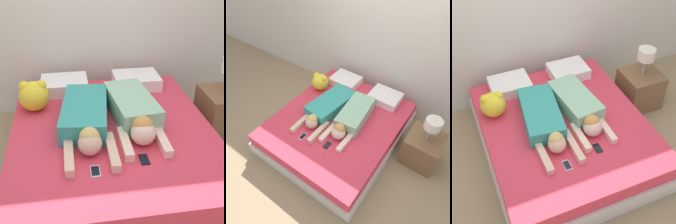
{
  "view_description": "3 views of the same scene",
  "coord_description": "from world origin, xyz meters",
  "views": [
    {
      "loc": [
        -0.36,
        -2.29,
        1.9
      ],
      "look_at": [
        0.0,
        0.0,
        0.57
      ],
      "focal_mm": 50.0,
      "sensor_mm": 36.0,
      "label": 1
    },
    {
      "loc": [
        1.33,
        -1.87,
        2.89
      ],
      "look_at": [
        0.0,
        0.0,
        0.57
      ],
      "focal_mm": 35.0,
      "sensor_mm": 36.0,
      "label": 2
    },
    {
      "loc": [
        -0.97,
        -2.29,
        2.87
      ],
      "look_at": [
        0.0,
        0.0,
        0.57
      ],
      "focal_mm": 50.0,
      "sensor_mm": 36.0,
      "label": 3
    }
  ],
  "objects": [
    {
      "name": "pillow_head_left",
      "position": [
        -0.39,
        0.8,
        0.49
      ],
      "size": [
        0.49,
        0.39,
        0.14
      ],
      "color": "white",
      "rests_on": "bed"
    },
    {
      "name": "cell_phone_left",
      "position": [
        -0.21,
        -0.57,
        0.43
      ],
      "size": [
        0.07,
        0.12,
        0.01
      ],
      "color": "silver",
      "rests_on": "bed"
    },
    {
      "name": "pillow_head_right",
      "position": [
        0.39,
        0.8,
        0.49
      ],
      "size": [
        0.49,
        0.39,
        0.14
      ],
      "color": "white",
      "rests_on": "bed"
    },
    {
      "name": "person_right",
      "position": [
        0.21,
        0.06,
        0.52
      ],
      "size": [
        0.43,
        1.06,
        0.23
      ],
      "color": "#8CBF99",
      "rests_on": "bed"
    },
    {
      "name": "bed",
      "position": [
        0.0,
        0.0,
        0.21
      ],
      "size": [
        1.81,
        2.11,
        0.42
      ],
      "color": "beige",
      "rests_on": "ground_plane"
    },
    {
      "name": "plush_toy",
      "position": [
        -0.68,
        0.43,
        0.57
      ],
      "size": [
        0.28,
        0.28,
        0.3
      ],
      "color": "yellow",
      "rests_on": "bed"
    },
    {
      "name": "ground_plane",
      "position": [
        0.0,
        0.0,
        0.0
      ],
      "size": [
        12.0,
        12.0,
        0.0
      ],
      "primitive_type": "plane",
      "color": "#9E8460"
    },
    {
      "name": "nightstand",
      "position": [
        1.25,
        0.35,
        0.28
      ],
      "size": [
        0.49,
        0.49,
        0.86
      ],
      "color": "brown",
      "rests_on": "ground_plane"
    },
    {
      "name": "person_left",
      "position": [
        -0.22,
        0.03,
        0.51
      ],
      "size": [
        0.49,
        1.16,
        0.21
      ],
      "color": "teal",
      "rests_on": "bed"
    },
    {
      "name": "cell_phone_right",
      "position": [
        0.17,
        -0.49,
        0.43
      ],
      "size": [
        0.07,
        0.12,
        0.01
      ],
      "color": "black",
      "rests_on": "bed"
    }
  ]
}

